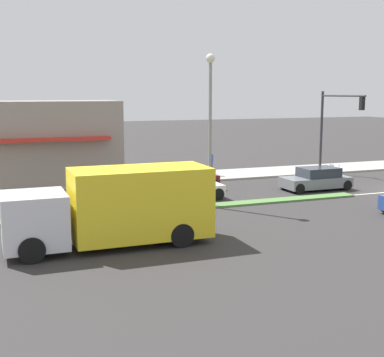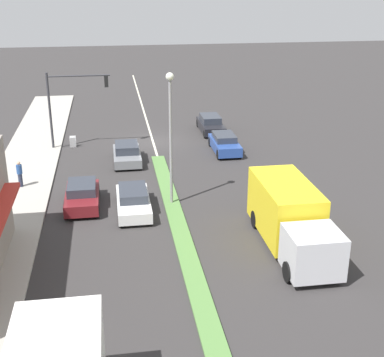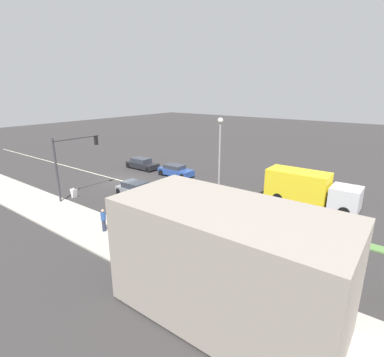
% 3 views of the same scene
% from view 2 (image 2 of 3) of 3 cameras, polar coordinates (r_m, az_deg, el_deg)
% --- Properties ---
extents(ground_plane, '(160.00, 160.00, 0.00)m').
position_cam_2_polar(ground_plane, '(25.57, -0.67, -7.67)').
color(ground_plane, '#333030').
extents(lane_marking_center, '(0.16, 60.00, 0.01)m').
position_cam_2_polar(lane_marking_center, '(42.17, -4.19, 3.98)').
color(lane_marking_center, beige).
rests_on(lane_marking_center, ground).
extents(traffic_signal_main, '(4.59, 0.34, 5.60)m').
position_cam_2_polar(traffic_signal_main, '(40.43, -13.02, 8.47)').
color(traffic_signal_main, '#333338').
rests_on(traffic_signal_main, sidewalk_right).
extents(street_lamp, '(0.44, 0.44, 7.37)m').
position_cam_2_polar(street_lamp, '(29.00, -2.31, 5.99)').
color(street_lamp, gray).
rests_on(street_lamp, median_strip).
extents(pedestrian, '(0.34, 0.34, 1.61)m').
position_cam_2_polar(pedestrian, '(34.04, -17.91, 0.52)').
color(pedestrian, '#282D42').
rests_on(pedestrian, sidewalk_right).
extents(warning_aframe_sign, '(0.45, 0.53, 0.84)m').
position_cam_2_polar(warning_aframe_sign, '(41.45, -12.60, 3.83)').
color(warning_aframe_sign, silver).
rests_on(warning_aframe_sign, ground).
extents(delivery_truck, '(2.44, 7.50, 2.87)m').
position_cam_2_polar(delivery_truck, '(25.83, 10.46, -4.10)').
color(delivery_truck, silver).
rests_on(delivery_truck, ground).
extents(sedan_maroon, '(1.85, 4.00, 1.34)m').
position_cam_2_polar(sedan_maroon, '(30.61, -11.63, -1.78)').
color(sedan_maroon, maroon).
rests_on(sedan_maroon, ground).
extents(van_white, '(1.79, 4.41, 1.26)m').
position_cam_2_polar(van_white, '(29.58, -6.28, -2.37)').
color(van_white, silver).
rests_on(van_white, ground).
extents(suv_grey, '(1.87, 3.98, 1.30)m').
position_cam_2_polar(suv_grey, '(37.40, -6.96, 2.64)').
color(suv_grey, slate).
rests_on(suv_grey, ground).
extents(sedan_dark, '(1.77, 4.25, 1.35)m').
position_cam_2_polar(sedan_dark, '(44.59, 2.00, 5.81)').
color(sedan_dark, black).
rests_on(sedan_dark, ground).
extents(coupe_blue, '(1.75, 4.09, 1.32)m').
position_cam_2_polar(coupe_blue, '(39.42, 3.49, 3.76)').
color(coupe_blue, '#284793').
rests_on(coupe_blue, ground).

